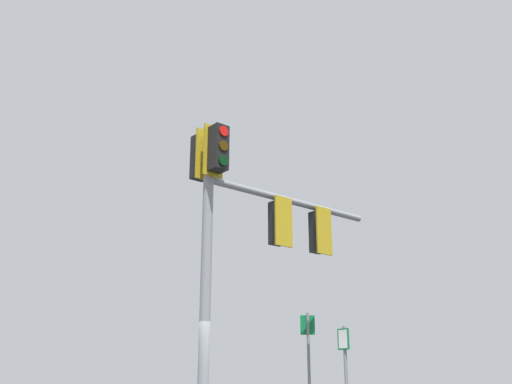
% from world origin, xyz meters
% --- Properties ---
extents(signal_mast_assembly, '(4.17, 2.55, 6.24)m').
position_xyz_m(signal_mast_assembly, '(0.21, -0.06, 4.47)').
color(signal_mast_assembly, gray).
rests_on(signal_mast_assembly, ground).
extents(route_sign_primary, '(0.17, 0.31, 3.05)m').
position_xyz_m(route_sign_primary, '(3.22, -0.33, 1.86)').
color(route_sign_primary, slate).
rests_on(route_sign_primary, ground).
extents(route_sign_secondary, '(0.13, 0.26, 2.61)m').
position_xyz_m(route_sign_secondary, '(2.22, -1.43, 1.57)').
color(route_sign_secondary, slate).
rests_on(route_sign_secondary, ground).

